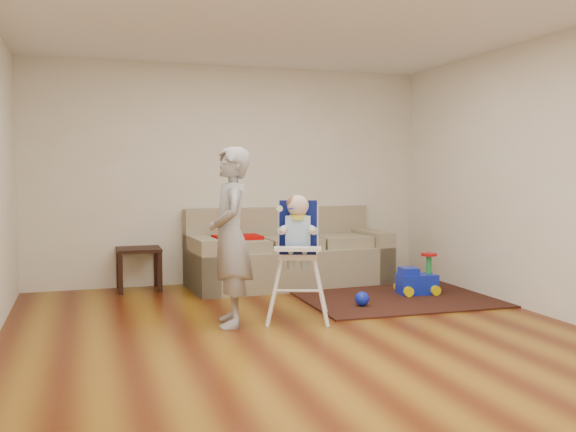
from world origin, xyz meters
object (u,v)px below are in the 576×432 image
object	(u,v)px
high_chair	(298,260)
side_table	(139,269)
toy_ball	(362,299)
sofa	(289,247)
adult	(231,237)
ride_on_toy	(417,273)

from	to	relation	value
high_chair	side_table	bearing A→B (deg)	142.66
side_table	toy_ball	world-z (taller)	side_table
side_table	high_chair	xyz separation A→B (m)	(1.31, -1.99, 0.32)
sofa	side_table	size ratio (longest dim) A/B	4.95
side_table	sofa	bearing A→B (deg)	-7.37
side_table	high_chair	distance (m)	2.41
sofa	adult	size ratio (longest dim) A/B	1.53
high_chair	adult	distance (m)	0.69
sofa	ride_on_toy	world-z (taller)	sofa
side_table	high_chair	size ratio (longest dim) A/B	0.42
sofa	side_table	distance (m)	1.81
ride_on_toy	adult	xyz separation A→B (m)	(-2.32, -0.73, 0.56)
sofa	adult	distance (m)	2.13
ride_on_toy	side_table	bearing A→B (deg)	162.53
high_chair	toy_ball	bearing A→B (deg)	40.33
ride_on_toy	high_chair	world-z (taller)	high_chair
side_table	ride_on_toy	bearing A→B (deg)	-23.12
ride_on_toy	adult	size ratio (longest dim) A/B	0.29
high_chair	sofa	bearing A→B (deg)	94.23
side_table	high_chair	bearing A→B (deg)	-56.68
side_table	ride_on_toy	world-z (taller)	side_table
ride_on_toy	high_chair	size ratio (longest dim) A/B	0.39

